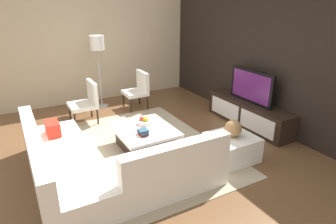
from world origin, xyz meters
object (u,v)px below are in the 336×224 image
object	(u,v)px
television	(251,86)
floor_lamp	(97,47)
media_console	(248,114)
fruit_bowl	(145,121)
sectional_couch	(100,166)
decorative_ball	(233,128)
accent_chair_near	(87,100)
accent_chair_far	(138,88)
ottoman	(232,147)
coffee_table	(145,138)
book_stack	(143,132)

from	to	relation	value
television	floor_lamp	distance (m)	3.48
television	floor_lamp	world-z (taller)	floor_lamp
media_console	fruit_bowl	bearing A→B (deg)	-97.23
sectional_couch	television	bearing A→B (deg)	99.17
floor_lamp	decorative_ball	size ratio (longest dim) A/B	6.17
media_console	floor_lamp	xyz separation A→B (m)	(-2.55, -2.30, 1.17)
accent_chair_near	floor_lamp	world-z (taller)	floor_lamp
accent_chair_far	ottoman	bearing A→B (deg)	-1.83
decorative_ball	sectional_couch	bearing A→B (deg)	-100.04
television	accent_chair_near	size ratio (longest dim) A/B	1.27
television	sectional_couch	distance (m)	3.36
accent_chair_near	coffee_table	bearing A→B (deg)	18.92
floor_lamp	ottoman	size ratio (longest dim) A/B	2.41
accent_chair_near	ottoman	xyz separation A→B (m)	(2.67, 1.63, -0.29)
media_console	fruit_bowl	xyz separation A→B (m)	(-0.28, -2.20, 0.18)
fruit_bowl	decorative_ball	world-z (taller)	decorative_ball
floor_lamp	decorative_ball	bearing A→B (deg)	17.66
coffee_table	ottoman	size ratio (longest dim) A/B	1.53
media_console	coffee_table	bearing A→B (deg)	-92.49
coffee_table	media_console	bearing A→B (deg)	87.51
fruit_bowl	accent_chair_far	xyz separation A→B (m)	(-1.77, 0.66, 0.06)
television	decorative_ball	world-z (taller)	television
decorative_ball	television	bearing A→B (deg)	126.55
coffee_table	ottoman	world-z (taller)	ottoman
sectional_couch	ottoman	distance (m)	2.10
coffee_table	floor_lamp	xyz separation A→B (m)	(-2.45, -0.00, 1.22)
sectional_couch	book_stack	distance (m)	0.96
media_console	accent_chair_near	bearing A→B (deg)	-122.06
floor_lamp	fruit_bowl	world-z (taller)	floor_lamp
television	book_stack	size ratio (longest dim) A/B	5.04
television	accent_chair_near	distance (m)	3.36
sectional_couch	coffee_table	size ratio (longest dim) A/B	2.32
accent_chair_far	fruit_bowl	bearing A→B (deg)	-28.80
media_console	decorative_ball	bearing A→B (deg)	-53.44
sectional_couch	floor_lamp	xyz separation A→B (m)	(-3.08, 0.97, 1.15)
floor_lamp	book_stack	distance (m)	2.84
accent_chair_far	decorative_ball	size ratio (longest dim) A/B	3.19
accent_chair_near	television	bearing A→B (deg)	59.15
coffee_table	accent_chair_far	size ratio (longest dim) A/B	1.23
sectional_couch	floor_lamp	world-z (taller)	floor_lamp
accent_chair_near	book_stack	xyz separation A→B (m)	(1.89, 0.42, -0.06)
coffee_table	decorative_ball	distance (m)	1.51
fruit_bowl	decorative_ball	xyz separation A→B (m)	(1.17, 1.00, 0.11)
floor_lamp	fruit_bowl	size ratio (longest dim) A/B	6.01
coffee_table	accent_chair_far	distance (m)	2.11
coffee_table	decorative_ball	bearing A→B (deg)	47.71
book_stack	accent_chair_near	bearing A→B (deg)	-167.52
decorative_ball	book_stack	distance (m)	1.44
floor_lamp	fruit_bowl	xyz separation A→B (m)	(2.27, 0.10, -0.99)
television	book_stack	distance (m)	2.45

